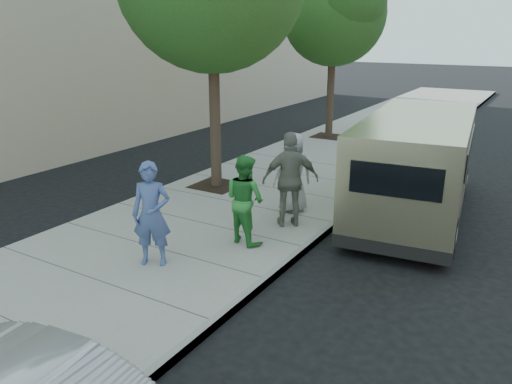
# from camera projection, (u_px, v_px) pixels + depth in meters

# --- Properties ---
(ground) EXTENTS (120.00, 120.00, 0.00)m
(ground) POSITION_uv_depth(u_px,v_px,m) (241.00, 238.00, 10.36)
(ground) COLOR black
(ground) RESTS_ON ground
(sidewalk) EXTENTS (5.00, 60.00, 0.15)m
(sidewalk) POSITION_uv_depth(u_px,v_px,m) (202.00, 226.00, 10.83)
(sidewalk) COLOR gray
(sidewalk) RESTS_ON ground
(curb_face) EXTENTS (0.12, 60.00, 0.16)m
(curb_face) POSITION_uv_depth(u_px,v_px,m) (303.00, 250.00, 9.64)
(curb_face) COLOR gray
(curb_face) RESTS_ON ground
(tree_far) EXTENTS (3.92, 3.80, 6.49)m
(tree_far) POSITION_uv_depth(u_px,v_px,m) (335.00, 8.00, 18.12)
(tree_far) COLOR black
(tree_far) RESTS_ON sidewalk
(parking_meter) EXTENTS (0.30, 0.16, 1.39)m
(parking_meter) POSITION_uv_depth(u_px,v_px,m) (294.00, 171.00, 11.05)
(parking_meter) COLOR gray
(parking_meter) RESTS_ON sidewalk
(van) EXTENTS (2.75, 6.47, 2.33)m
(van) POSITION_uv_depth(u_px,v_px,m) (416.00, 164.00, 11.31)
(van) COLOR beige
(van) RESTS_ON ground
(person_officer) EXTENTS (0.81, 0.71, 1.87)m
(person_officer) POSITION_uv_depth(u_px,v_px,m) (152.00, 214.00, 8.64)
(person_officer) COLOR #475F97
(person_officer) RESTS_ON sidewalk
(person_green_shirt) EXTENTS (0.99, 0.85, 1.75)m
(person_green_shirt) POSITION_uv_depth(u_px,v_px,m) (245.00, 199.00, 9.59)
(person_green_shirt) COLOR #2D8C37
(person_green_shirt) RESTS_ON sidewalk
(person_gray_shirt) EXTENTS (1.04, 1.04, 1.83)m
(person_gray_shirt) POSITION_uv_depth(u_px,v_px,m) (293.00, 172.00, 11.26)
(person_gray_shirt) COLOR #B1B1B4
(person_gray_shirt) RESTS_ON sidewalk
(person_striped_polo) EXTENTS (1.24, 1.10, 2.02)m
(person_striped_polo) POSITION_uv_depth(u_px,v_px,m) (290.00, 180.00, 10.36)
(person_striped_polo) COLOR gray
(person_striped_polo) RESTS_ON sidewalk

